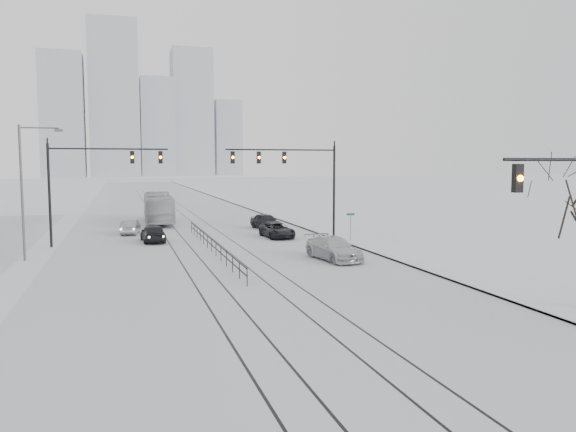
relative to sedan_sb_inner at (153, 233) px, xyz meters
The scene contains 16 objects.
road 23.73m from the sedan_sb_inner, 80.80° to the left, with size 22.00×260.00×0.02m, color silver.
sidewalk_east 29.12m from the sedan_sb_inner, 53.55° to the left, with size 5.00×260.00×0.16m, color silver.
curb 27.73m from the sedan_sb_inner, 57.63° to the left, with size 0.10×260.00×0.12m, color gray.
tram_rails 5.15m from the sedan_sb_inner, 41.99° to the left, with size 5.30×180.00×0.01m.
skyline 239.08m from the sedan_sb_inner, 87.87° to the left, with size 96.00×48.00×72.00m.
traffic_mast_ne 13.05m from the sedan_sb_inner, ahead, with size 9.60×0.37×8.00m.
traffic_mast_nw 6.78m from the sedan_sb_inner, behind, with size 9.10×0.37×8.00m.
street_light_west 11.58m from the sedan_sb_inner, 141.93° to the right, with size 2.73×0.25×9.00m.
median_fence 7.60m from the sedan_sb_inner, 60.05° to the right, with size 0.06×24.00×1.00m.
street_sign 16.28m from the sedan_sb_inner, 16.39° to the right, with size 0.70×0.06×2.40m.
sedan_sb_inner is the anchor object (origin of this frame).
sedan_sb_outer 6.20m from the sedan_sb_inner, 105.76° to the left, with size 1.37×3.94×1.30m, color gray.
sedan_nb_front 10.52m from the sedan_sb_inner, ahead, with size 2.14×4.65×1.29m, color black.
sedan_nb_right 16.56m from the sedan_sb_inner, 47.80° to the right, with size 2.15×5.29×1.54m, color silver.
sedan_nb_far 12.82m from the sedan_sb_inner, 29.10° to the left, with size 1.80×4.46×1.52m, color black.
box_truck 14.98m from the sedan_sb_inner, 84.58° to the left, with size 2.76×11.80×3.29m, color #B3B4B7.
Camera 1 is at (-6.26, -10.43, 6.46)m, focal length 35.00 mm.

